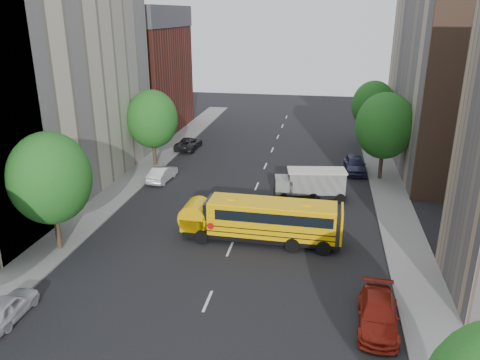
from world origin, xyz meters
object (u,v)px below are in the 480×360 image
(street_tree_2, at_px, (152,119))
(street_tree_4, at_px, (385,126))
(school_bus, at_px, (260,218))
(parked_car_0, at_px, (8,308))
(parked_car_3, at_px, (378,314))
(parked_car_1, at_px, (162,174))
(street_tree_5, at_px, (373,105))
(safari_truck, at_px, (311,184))
(parked_car_4, at_px, (355,164))
(street_tree_1, at_px, (50,178))
(parked_car_2, at_px, (189,143))

(street_tree_2, height_order, street_tree_4, street_tree_4)
(street_tree_4, height_order, school_bus, street_tree_4)
(school_bus, relative_size, parked_car_0, 2.78)
(school_bus, bearing_deg, parked_car_3, -48.09)
(street_tree_2, distance_m, parked_car_1, 6.21)
(parked_car_0, height_order, parked_car_3, parked_car_3)
(street_tree_5, bearing_deg, safari_truck, -108.86)
(parked_car_0, xyz_separation_m, parked_car_4, (18.36, 26.97, 0.16))
(street_tree_4, xyz_separation_m, school_bus, (-9.23, -14.40, -3.42))
(street_tree_4, bearing_deg, parked_car_3, -95.58)
(street_tree_1, xyz_separation_m, safari_truck, (15.83, 11.92, -3.61))
(safari_truck, bearing_deg, street_tree_5, 62.29)
(street_tree_4, distance_m, parked_car_4, 5.09)
(street_tree_4, bearing_deg, parked_car_0, -129.12)
(street_tree_5, height_order, school_bus, street_tree_5)
(street_tree_5, xyz_separation_m, parked_car_0, (-20.56, -37.28, -4.05))
(street_tree_4, relative_size, school_bus, 0.77)
(school_bus, bearing_deg, street_tree_5, 71.71)
(street_tree_5, height_order, parked_car_1, street_tree_5)
(street_tree_2, distance_m, parked_car_2, 8.04)
(school_bus, xyz_separation_m, parked_car_2, (-11.20, 21.10, -0.99))
(parked_car_2, distance_m, parked_car_4, 18.91)
(parked_car_0, bearing_deg, parked_car_4, -125.39)
(parked_car_3, height_order, parked_car_4, parked_car_4)
(street_tree_2, relative_size, parked_car_3, 1.63)
(school_bus, distance_m, parked_car_2, 23.91)
(street_tree_2, distance_m, parked_car_4, 20.27)
(parked_car_3, bearing_deg, parked_car_2, 125.70)
(parked_car_1, bearing_deg, street_tree_2, -57.34)
(street_tree_1, relative_size, parked_car_3, 1.67)
(school_bus, distance_m, safari_truck, 8.87)
(parked_car_4, bearing_deg, parked_car_2, 160.42)
(street_tree_2, xyz_separation_m, street_tree_5, (22.00, 12.00, -0.12))
(street_tree_5, height_order, parked_car_2, street_tree_5)
(street_tree_1, height_order, safari_truck, street_tree_1)
(parked_car_1, distance_m, parked_car_3, 25.49)
(street_tree_1, height_order, street_tree_2, street_tree_1)
(street_tree_5, bearing_deg, street_tree_1, -126.25)
(safari_truck, bearing_deg, street_tree_1, -151.87)
(street_tree_1, relative_size, street_tree_5, 1.05)
(street_tree_2, relative_size, street_tree_4, 0.95)
(parked_car_1, distance_m, parked_car_4, 18.51)
(street_tree_1, xyz_separation_m, parked_car_4, (19.80, 19.68, -4.15))
(street_tree_2, height_order, street_tree_5, street_tree_2)
(street_tree_4, distance_m, parked_car_1, 20.68)
(street_tree_1, xyz_separation_m, street_tree_5, (22.00, 30.00, -0.25))
(parked_car_1, distance_m, parked_car_2, 10.78)
(parked_car_1, bearing_deg, parked_car_4, -157.71)
(parked_car_1, bearing_deg, street_tree_4, -164.20)
(street_tree_1, relative_size, school_bus, 0.75)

